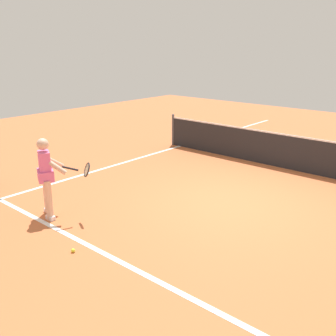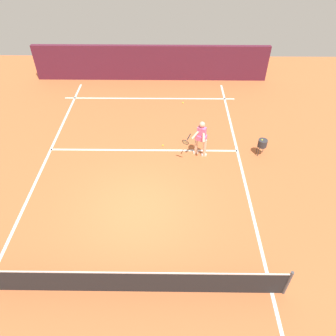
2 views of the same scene
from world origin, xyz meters
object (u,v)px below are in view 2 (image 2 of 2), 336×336
object	(u,v)px
ball_hopper	(262,143)
tennis_ball_mid	(183,103)
tennis_player	(201,138)
tennis_ball_near	(163,145)

from	to	relation	value
ball_hopper	tennis_ball_mid	bearing A→B (deg)	-53.11
tennis_player	ball_hopper	bearing A→B (deg)	-178.52
tennis_player	ball_hopper	distance (m)	2.49
tennis_ball_mid	ball_hopper	distance (m)	5.08
tennis_player	tennis_ball_near	xyz separation A→B (m)	(1.49, -0.56, -0.81)
tennis_player	tennis_ball_near	size ratio (longest dim) A/B	23.48
tennis_player	tennis_ball_mid	bearing A→B (deg)	-82.16
tennis_ball_near	ball_hopper	bearing A→B (deg)	172.81
tennis_player	tennis_ball_mid	world-z (taller)	tennis_player
tennis_ball_near	ball_hopper	world-z (taller)	ball_hopper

